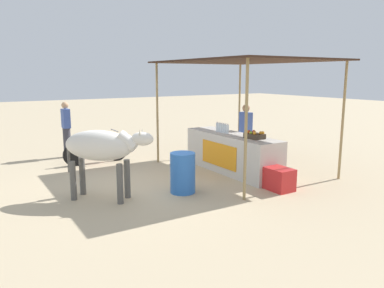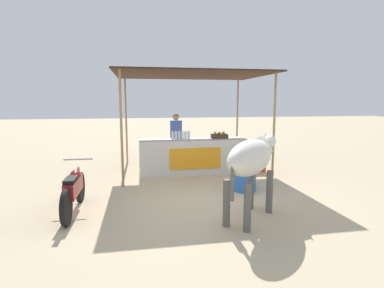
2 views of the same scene
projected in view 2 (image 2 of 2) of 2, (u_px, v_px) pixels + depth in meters
ground_plane at (211, 196)px, 6.42m from camera, size 60.00×60.00×0.00m
stall_counter at (193, 156)px, 8.49m from camera, size 3.00×0.82×0.96m
stall_awning at (191, 78)px, 8.47m from camera, size 4.20×3.20×2.78m
water_bottle_row at (181, 135)px, 8.30m from camera, size 0.52×0.07×0.25m
fruit_crate at (219, 136)px, 8.59m from camera, size 0.44×0.32×0.18m
vendor_behind_counter at (176, 140)px, 9.10m from camera, size 0.34×0.22×1.65m
cooler_box at (253, 163)px, 8.74m from camera, size 0.60×0.44×0.48m
water_barrel at (245, 172)px, 6.77m from camera, size 0.52×0.52×0.85m
cow at (252, 160)px, 5.09m from camera, size 1.53×1.56×1.44m
motorcycle_parked at (74, 189)px, 5.47m from camera, size 0.55×1.80×0.90m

